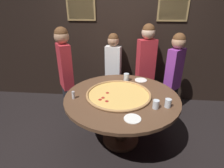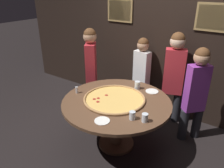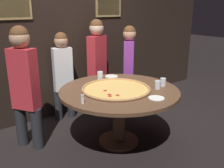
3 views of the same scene
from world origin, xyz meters
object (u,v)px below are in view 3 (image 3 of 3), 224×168
Objects in this scene: condiment_shaker at (83,99)px; diner_centre_back at (24,82)px; dining_table at (119,100)px; giant_pizza at (116,89)px; drink_cup_beside_pizza at (163,82)px; drink_cup_far_right at (100,76)px; drink_cup_near_left at (158,85)px; white_plate_beside_cup at (156,98)px; diner_side_left at (97,61)px; diner_far_left at (63,71)px; white_plate_right_side at (111,76)px; diner_far_right at (129,64)px.

condiment_shaker is 0.06× the size of diner_centre_back.
giant_pizza reaches higher than dining_table.
drink_cup_beside_pizza is at bearing -4.84° from condiment_shaker.
giant_pizza is 7.24× the size of drink_cup_far_right.
dining_table is 0.16m from giant_pizza.
drink_cup_far_right is at bearing 114.57° from drink_cup_near_left.
white_plate_beside_cup is at bearing -71.29° from giant_pizza.
diner_side_left is (1.00, 1.21, 0.08)m from condiment_shaker.
diner_far_left is at bearing -89.41° from diner_centre_back.
diner_side_left is (0.43, 1.06, 0.12)m from giant_pizza.
diner_side_left is at bearing 50.47° from condiment_shaker.
diner_centre_back is at bearing 115.10° from condiment_shaker.
diner_side_left reaches higher than diner_far_left.
white_plate_beside_cup and white_plate_right_side have the same top height.
drink_cup_near_left is 0.86× the size of drink_cup_far_right.
drink_cup_beside_pizza is 0.57× the size of white_plate_beside_cup.
diner_far_left is (-0.16, 1.11, 0.02)m from giant_pizza.
giant_pizza is 1.17m from diner_far_right.
diner_far_right is at bearing 41.39° from giant_pizza.
drink_cup_beside_pizza is at bearing -152.77° from diner_centre_back.
diner_side_left reaches higher than white_plate_beside_cup.
diner_centre_back reaches higher than giant_pizza.
drink_cup_beside_pizza is 0.80m from white_plate_right_side.
drink_cup_beside_pizza is (0.49, -0.72, -0.01)m from drink_cup_far_right.
white_plate_right_side is (-0.12, 0.80, -0.05)m from drink_cup_near_left.
drink_cup_near_left is 0.07× the size of diner_far_left.
diner_centre_back is 0.99× the size of diner_side_left.
drink_cup_near_left is (0.40, -0.27, 0.19)m from dining_table.
diner_far_right is (0.78, 0.29, 0.01)m from drink_cup_far_right.
drink_cup_near_left is 1.52m from diner_far_left.
diner_far_right is 1.10m from diner_far_left.
white_plate_beside_cup is at bearing -146.33° from drink_cup_beside_pizza.
dining_table is 1.17m from diner_side_left.
diner_far_right is at bearing 24.58° from white_plate_right_side.
condiment_shaker is 0.06× the size of diner_side_left.
diner_side_left is at bearing 80.59° from white_plate_beside_cup.
drink_cup_beside_pizza is 0.07× the size of diner_far_left.
white_plate_beside_cup is 0.13× the size of diner_far_left.
white_plate_beside_cup is (-0.41, -0.27, -0.05)m from drink_cup_beside_pizza.
diner_side_left is at bearing 59.66° from drink_cup_far_right.
giant_pizza is at bearing 157.59° from drink_cup_beside_pizza.
giant_pizza is 8.34× the size of drink_cup_beside_pizza.
diner_side_left is (0.12, 0.55, 0.13)m from white_plate_right_side.
diner_far_right is 1.05× the size of diner_far_left.
diner_far_right is at bearing 61.33° from white_plate_beside_cup.
white_plate_right_side is (0.15, 1.03, 0.00)m from white_plate_beside_cup.
dining_table is 0.61m from white_plate_right_side.
diner_far_left is at bearing 112.09° from drink_cup_far_right.
drink_cup_far_right is 0.63× the size of white_plate_right_side.
diner_side_left is (0.39, 1.07, 0.27)m from dining_table.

